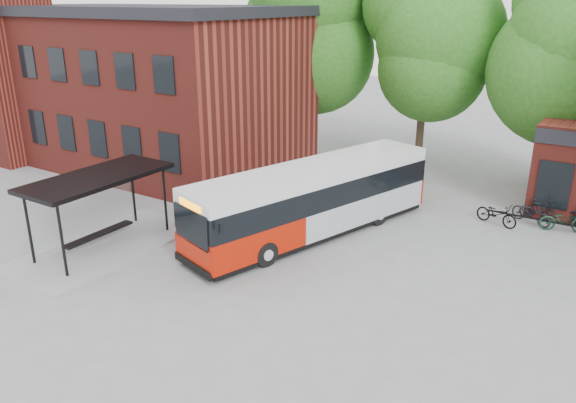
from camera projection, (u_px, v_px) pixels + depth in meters
The scene contains 12 objects.
ground at pixel (215, 267), 19.61m from camera, with size 100.00×100.00×0.00m, color slate.
station_building at pixel (138, 84), 31.91m from camera, with size 18.40×10.40×8.50m, color maroon, non-canonical shape.
bus_shelter at pixel (101, 212), 20.63m from camera, with size 3.60×7.00×2.90m, color black, non-canonical shape.
bike_rail at pixel (551, 226), 22.70m from camera, with size 5.20×0.10×0.38m, color black, non-canonical shape.
tree_0 at pixel (307, 58), 33.42m from camera, with size 7.92×7.92×11.00m, color #235B18, non-canonical shape.
tree_1 at pixel (425, 69), 30.74m from camera, with size 7.92×7.92×10.40m, color #235B18, non-canonical shape.
tree_2 at pixel (562, 74), 26.27m from camera, with size 7.92×7.92×11.00m, color #235B18, non-canonical shape.
city_bus at pixel (313, 201), 21.92m from camera, with size 2.37×11.12×2.82m, color #AE1604, non-canonical shape.
bicycle_0 at pixel (497, 214), 23.17m from camera, with size 0.63×1.81×0.95m, color black.
bicycle_2 at pixel (531, 213), 23.29m from camera, with size 0.63×1.80×0.95m, color black.
bicycle_3 at pixel (538, 210), 23.71m from camera, with size 0.42×1.48×0.89m, color black.
bicycle_4 at pixel (564, 220), 22.49m from camera, with size 0.64×1.83×0.96m, color #113621.
Camera 1 is at (11.74, -13.42, 8.86)m, focal length 35.00 mm.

